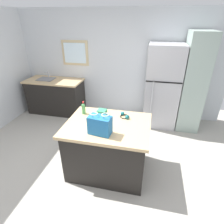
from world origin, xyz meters
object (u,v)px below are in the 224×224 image
object	(u,v)px
tall_cabinet	(193,84)
shopping_bag	(100,125)
kitchen_island	(108,147)
small_box	(102,112)
ear_defenders	(125,116)
refrigerator	(162,87)
bottle	(84,108)

from	to	relation	value
tall_cabinet	shopping_bag	xyz separation A→B (m)	(-1.49, -2.01, -0.03)
kitchen_island	small_box	distance (m)	0.56
kitchen_island	ear_defenders	bearing A→B (deg)	51.48
refrigerator	small_box	size ratio (longest dim) A/B	12.74
refrigerator	kitchen_island	bearing A→B (deg)	-115.18
tall_cabinet	bottle	xyz separation A→B (m)	(-1.91, -1.51, -0.07)
tall_cabinet	shopping_bag	bearing A→B (deg)	-126.51
ear_defenders	tall_cabinet	bearing A→B (deg)	50.30
refrigerator	shopping_bag	bearing A→B (deg)	-113.30
bottle	small_box	bearing A→B (deg)	2.96
kitchen_island	refrigerator	bearing A→B (deg)	64.82
kitchen_island	tall_cabinet	bearing A→B (deg)	50.48
small_box	bottle	xyz separation A→B (m)	(-0.30, -0.02, 0.05)
kitchen_island	tall_cabinet	world-z (taller)	tall_cabinet
shopping_bag	small_box	size ratio (longest dim) A/B	2.27
tall_cabinet	refrigerator	bearing A→B (deg)	-179.97
tall_cabinet	ear_defenders	world-z (taller)	tall_cabinet
refrigerator	small_box	xyz separation A→B (m)	(-0.98, -1.50, 0.01)
refrigerator	small_box	distance (m)	1.79
ear_defenders	shopping_bag	bearing A→B (deg)	-115.97
bottle	ear_defenders	size ratio (longest dim) A/B	1.03
refrigerator	tall_cabinet	world-z (taller)	tall_cabinet
tall_cabinet	ear_defenders	xyz separation A→B (m)	(-1.23, -1.48, -0.14)
shopping_bag	bottle	distance (m)	0.65
refrigerator	small_box	world-z (taller)	refrigerator
bottle	shopping_bag	bearing A→B (deg)	-49.69
shopping_bag	ear_defenders	distance (m)	0.60
shopping_bag	kitchen_island	bearing A→B (deg)	80.74
shopping_bag	ear_defenders	xyz separation A→B (m)	(0.26, 0.53, -0.11)
tall_cabinet	small_box	size ratio (longest dim) A/B	14.49
tall_cabinet	small_box	bearing A→B (deg)	-136.98
small_box	bottle	bearing A→B (deg)	-177.04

